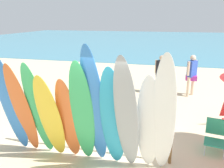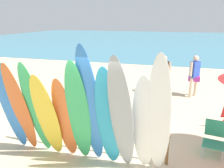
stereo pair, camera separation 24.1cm
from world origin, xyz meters
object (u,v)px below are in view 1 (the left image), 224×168
at_px(beachgoer_strolling, 192,73).
at_px(surfboard_grey_8, 127,118).
at_px(surfboard_blue_6, 94,109).
at_px(beachgoer_near_rack, 161,72).
at_px(surfboard_green_5, 83,114).
at_px(surfboard_white_10, 164,117).
at_px(surfboard_rack, 91,130).
at_px(surfboard_teal_7, 113,120).
at_px(surfboard_white_9, 149,125).
at_px(surfboard_orange_4, 68,120).
at_px(surfboard_orange_1, 22,111).
at_px(surfboard_green_2, 38,111).
at_px(surfboard_yellow_3, 50,119).
at_px(beachgoer_midbeach, 79,84).
at_px(surfboard_blue_0, 10,104).
at_px(beach_chair_red, 216,134).

bearing_deg(beachgoer_strolling, surfboard_grey_8, 19.63).
relative_size(surfboard_blue_6, beachgoer_near_rack, 1.70).
relative_size(surfboard_green_5, surfboard_grey_8, 0.92).
bearing_deg(surfboard_white_10, surfboard_rack, 163.31).
xyz_separation_m(surfboard_teal_7, beachgoer_strolling, (1.92, 5.74, -0.19)).
distance_m(surfboard_rack, surfboard_white_9, 1.57).
bearing_deg(surfboard_orange_4, surfboard_teal_7, -2.91).
height_order(surfboard_green_5, surfboard_white_10, surfboard_white_10).
distance_m(surfboard_orange_1, surfboard_white_9, 2.85).
distance_m(surfboard_green_2, surfboard_orange_4, 0.72).
bearing_deg(surfboard_white_10, surfboard_blue_6, -178.85).
relative_size(surfboard_blue_6, surfboard_white_9, 1.25).
distance_m(surfboard_yellow_3, beachgoer_midbeach, 3.24).
relative_size(surfboard_orange_1, surfboard_white_10, 0.88).
height_order(surfboard_blue_0, beachgoer_strolling, surfboard_blue_0).
distance_m(surfboard_orange_4, beachgoer_near_rack, 5.92).
distance_m(surfboard_yellow_3, surfboard_blue_6, 1.05).
bearing_deg(surfboard_blue_6, surfboard_white_10, 6.26).
bearing_deg(surfboard_blue_0, surfboard_rack, 22.10).
height_order(surfboard_yellow_3, beachgoer_midbeach, surfboard_yellow_3).
relative_size(surfboard_yellow_3, surfboard_white_9, 0.99).
bearing_deg(beach_chair_red, beachgoer_midbeach, 167.76).
relative_size(surfboard_blue_0, surfboard_orange_4, 1.24).
relative_size(surfboard_orange_1, beachgoer_midbeach, 1.48).
distance_m(surfboard_green_2, beachgoer_near_rack, 6.19).
height_order(surfboard_grey_8, beachgoer_near_rack, surfboard_grey_8).
bearing_deg(surfboard_white_10, surfboard_blue_0, -179.72).
relative_size(surfboard_green_2, beachgoer_strolling, 1.42).
height_order(surfboard_rack, surfboard_orange_1, surfboard_orange_1).
height_order(surfboard_yellow_3, surfboard_teal_7, surfboard_teal_7).
xyz_separation_m(surfboard_green_2, surfboard_teal_7, (1.73, -0.02, 0.00)).
bearing_deg(beachgoer_midbeach, beachgoer_strolling, -110.40).
xyz_separation_m(surfboard_green_2, beachgoer_midbeach, (-0.28, 3.10, -0.25)).
distance_m(surfboard_rack, surfboard_green_5, 0.84).
relative_size(surfboard_blue_0, surfboard_yellow_3, 1.17).
bearing_deg(surfboard_grey_8, beachgoer_strolling, 79.43).
distance_m(surfboard_blue_6, beachgoer_midbeach, 3.54).
height_order(surfboard_grey_8, surfboard_white_9, surfboard_grey_8).
bearing_deg(surfboard_rack, surfboard_blue_0, -163.77).
relative_size(surfboard_green_5, beachgoer_midbeach, 1.56).
xyz_separation_m(surfboard_orange_1, beachgoer_strolling, (4.04, 5.73, -0.16)).
xyz_separation_m(surfboard_blue_6, beachgoer_near_rack, (1.08, 5.71, -0.42)).
relative_size(surfboard_green_5, surfboard_teal_7, 1.04).
bearing_deg(surfboard_orange_1, surfboard_white_9, 6.33).
height_order(surfboard_rack, beachgoer_midbeach, beachgoer_midbeach).
relative_size(surfboard_blue_0, surfboard_white_9, 1.15).
xyz_separation_m(surfboard_orange_4, beachgoer_midbeach, (-0.98, 3.07, -0.09)).
relative_size(surfboard_yellow_3, surfboard_green_5, 0.89).
bearing_deg(surfboard_teal_7, surfboard_green_5, -178.28).
xyz_separation_m(surfboard_orange_1, surfboard_yellow_3, (0.73, -0.07, -0.09)).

